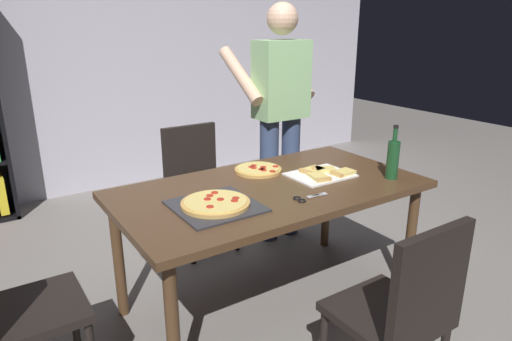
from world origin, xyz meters
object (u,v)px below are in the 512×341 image
Objects in this scene: chair_left_end at (9,300)px; person_serving_pizza at (280,111)px; dining_table at (271,198)px; second_pizza_plain at (258,169)px; pepperoni_pizza_on_tray at (216,204)px; wine_bottle at (393,159)px; kitchen_scissors at (306,198)px; chair_far_side at (197,179)px; chair_near_camera at (403,307)px.

person_serving_pizza is (1.93, 0.72, 0.49)m from chair_left_end.
dining_table is 0.28m from second_pizza_plain.
chair_left_end reaches higher than second_pizza_plain.
person_serving_pizza reaches higher than pepperoni_pizza_on_tray.
chair_left_end is at bearing 172.11° from wine_bottle.
second_pizza_plain is at bearing 35.77° from pepperoni_pizza_on_tray.
chair_left_end is (-1.34, 0.00, -0.17)m from dining_table.
wine_bottle is at bearing -2.03° from kitchen_scissors.
kitchen_scissors is (-0.54, -0.98, -0.24)m from person_serving_pizza.
second_pizza_plain is at bearing 84.97° from kitchen_scissors.
wine_bottle reaches higher than dining_table.
dining_table is 0.27m from kitchen_scissors.
second_pizza_plain reaches higher than dining_table.
wine_bottle reaches higher than pepperoni_pizza_on_tray.
person_serving_pizza reaches higher than second_pizza_plain.
person_serving_pizza is (0.59, -0.22, 0.49)m from chair_far_side.
pepperoni_pizza_on_tray is at bearing -144.23° from second_pizza_plain.
chair_near_camera is at bearing -134.92° from wine_bottle.
chair_far_side reaches higher than pepperoni_pizza_on_tray.
chair_near_camera is 2.85× the size of wine_bottle.
pepperoni_pizza_on_tray reaches higher than dining_table.
chair_near_camera is 1.00× the size of chair_far_side.
second_pizza_plain is (0.09, 1.20, 0.25)m from chair_near_camera.
dining_table is 1.90× the size of chair_left_end.
chair_left_end is at bearing 174.28° from pepperoni_pizza_on_tray.
chair_near_camera is 0.97m from pepperoni_pizza_on_tray.
second_pizza_plain is (0.04, 0.51, 0.01)m from kitchen_scissors.
chair_far_side is at bearing 97.10° from second_pizza_plain.
dining_table is at bearing -128.97° from person_serving_pizza.
wine_bottle is at bearing -9.80° from pepperoni_pizza_on_tray.
chair_far_side reaches higher than dining_table.
dining_table is 1.35m from chair_left_end.
kitchen_scissors is at bearing -95.03° from second_pizza_plain.
chair_far_side is at bearing 91.95° from kitchen_scissors.
person_serving_pizza is at bearing 70.66° from chair_near_camera.
kitchen_scissors is at bearing -119.07° from person_serving_pizza.
wine_bottle is (0.66, -1.22, 0.36)m from chair_far_side.
chair_far_side is at bearing 159.38° from person_serving_pizza.
pepperoni_pizza_on_tray is (-0.40, 0.85, 0.25)m from chair_near_camera.
chair_far_side is 1.22m from kitchen_scissors.
chair_far_side is 2.24× the size of pepperoni_pizza_on_tray.
wine_bottle is at bearing 45.08° from chair_near_camera.
chair_near_camera reaches higher than second_pizza_plain.
second_pizza_plain is (-0.58, 0.53, -0.11)m from wine_bottle.
chair_left_end is at bearing -159.41° from person_serving_pizza.
dining_table is at bearing 0.00° from chair_left_end.
chair_far_side reaches higher than kitchen_scissors.
dining_table is 1.90× the size of chair_far_side.
pepperoni_pizza_on_tray is 1.27× the size of wine_bottle.
chair_far_side is at bearing 35.15° from chair_left_end.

